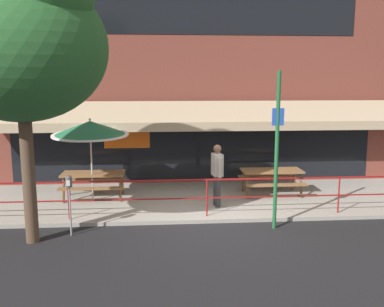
# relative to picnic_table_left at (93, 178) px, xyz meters

# --- Properties ---
(ground_plane) EXTENTS (120.00, 120.00, 0.00)m
(ground_plane) POSITION_rel_picnic_table_left_xyz_m (3.12, -2.21, -0.71)
(ground_plane) COLOR black
(patio_deck) EXTENTS (15.00, 4.00, 0.10)m
(patio_deck) POSITION_rel_picnic_table_left_xyz_m (3.12, -0.21, -0.66)
(patio_deck) COLOR #9E998E
(patio_deck) RESTS_ON ground
(restaurant_building) EXTENTS (15.00, 1.60, 8.07)m
(restaurant_building) POSITION_rel_picnic_table_left_xyz_m (3.12, 2.02, 3.30)
(restaurant_building) COLOR brown
(restaurant_building) RESTS_ON ground
(patio_railing) EXTENTS (13.84, 0.04, 0.97)m
(patio_railing) POSITION_rel_picnic_table_left_xyz_m (3.12, -1.91, 0.09)
(patio_railing) COLOR maroon
(patio_railing) RESTS_ON patio_deck
(picnic_table_left) EXTENTS (1.80, 1.42, 0.76)m
(picnic_table_left) POSITION_rel_picnic_table_left_xyz_m (0.00, 0.00, 0.00)
(picnic_table_left) COLOR brown
(picnic_table_left) RESTS_ON patio_deck
(picnic_table_centre) EXTENTS (1.80, 1.42, 0.76)m
(picnic_table_centre) POSITION_rel_picnic_table_left_xyz_m (5.29, 0.00, 0.00)
(picnic_table_centre) COLOR brown
(picnic_table_centre) RESTS_ON patio_deck
(patio_umbrella_left) EXTENTS (2.14, 2.14, 2.38)m
(patio_umbrella_left) POSITION_rel_picnic_table_left_xyz_m (0.00, -0.23, 1.47)
(patio_umbrella_left) COLOR #B7B2A8
(patio_umbrella_left) RESTS_ON patio_deck
(pedestrian_walking) EXTENTS (0.30, 0.61, 1.71)m
(pedestrian_walking) POSITION_rel_picnic_table_left_xyz_m (3.49, -1.06, 0.35)
(pedestrian_walking) COLOR #333338
(pedestrian_walking) RESTS_ON patio_deck
(parking_meter_near) EXTENTS (0.15, 0.16, 1.42)m
(parking_meter_near) POSITION_rel_picnic_table_left_xyz_m (-0.12, -2.79, 0.44)
(parking_meter_near) COLOR gray
(parking_meter_near) RESTS_ON ground
(street_sign_pole) EXTENTS (0.28, 0.09, 3.74)m
(street_sign_pole) POSITION_rel_picnic_table_left_xyz_m (4.67, -2.66, 1.22)
(street_sign_pole) COLOR #1E6033
(street_sign_pole) RESTS_ON ground
(street_tree_curbside) EXTENTS (3.59, 3.23, 6.24)m
(street_tree_curbside) POSITION_rel_picnic_table_left_xyz_m (-0.79, -3.17, 3.67)
(street_tree_curbside) COLOR brown
(street_tree_curbside) RESTS_ON ground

